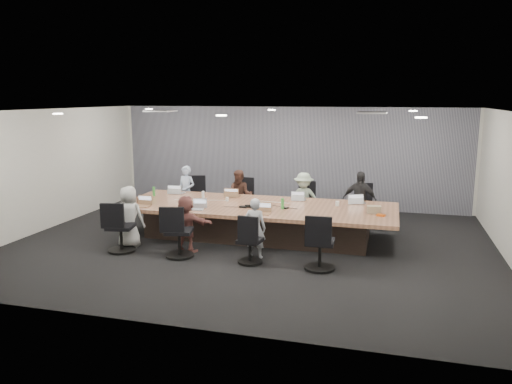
% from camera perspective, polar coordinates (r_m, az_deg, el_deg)
% --- Properties ---
extents(floor, '(10.00, 8.00, 0.00)m').
position_cam_1_polar(floor, '(10.67, -0.57, -5.94)').
color(floor, black).
rests_on(floor, ground).
extents(ceiling, '(10.00, 8.00, 0.00)m').
position_cam_1_polar(ceiling, '(10.21, -0.60, 9.27)').
color(ceiling, white).
rests_on(ceiling, wall_back).
extents(wall_back, '(10.00, 0.00, 2.80)m').
position_cam_1_polar(wall_back, '(14.20, 3.86, 4.03)').
color(wall_back, beige).
rests_on(wall_back, ground).
extents(wall_front, '(10.00, 0.00, 2.80)m').
position_cam_1_polar(wall_front, '(6.67, -10.08, -3.93)').
color(wall_front, beige).
rests_on(wall_front, ground).
extents(wall_left, '(0.00, 8.00, 2.80)m').
position_cam_1_polar(wall_left, '(12.65, -22.94, 2.36)').
color(wall_left, beige).
rests_on(wall_left, ground).
extents(curtain, '(9.80, 0.04, 2.80)m').
position_cam_1_polar(curtain, '(14.12, 3.80, 4.00)').
color(curtain, gray).
rests_on(curtain, ground).
extents(conference_table, '(6.00, 2.20, 0.74)m').
position_cam_1_polar(conference_table, '(11.02, 0.14, -3.22)').
color(conference_table, '#30241D').
rests_on(conference_table, ground).
extents(chair_0, '(0.71, 0.71, 0.83)m').
position_cam_1_polar(chair_0, '(13.31, -7.33, -0.79)').
color(chair_0, black).
rests_on(chair_0, ground).
extents(chair_1, '(0.63, 0.63, 0.84)m').
position_cam_1_polar(chair_1, '(12.83, -1.35, -1.12)').
color(chair_1, black).
rests_on(chair_1, ground).
extents(chair_2, '(0.55, 0.55, 0.79)m').
position_cam_1_polar(chair_2, '(12.48, 5.71, -1.62)').
color(chair_2, black).
rests_on(chair_2, ground).
extents(chair_3, '(0.68, 0.68, 0.82)m').
position_cam_1_polar(chair_3, '(12.33, 11.79, -1.89)').
color(chair_3, black).
rests_on(chair_3, ground).
extents(chair_4, '(0.69, 0.69, 0.86)m').
position_cam_1_polar(chair_4, '(10.40, -15.18, -4.30)').
color(chair_4, black).
rests_on(chair_4, ground).
extents(chair_5, '(0.70, 0.70, 0.87)m').
position_cam_1_polar(chair_5, '(9.83, -8.77, -4.91)').
color(chair_5, black).
rests_on(chair_5, ground).
extents(chair_6, '(0.54, 0.54, 0.73)m').
position_cam_1_polar(chair_6, '(9.37, -0.69, -6.02)').
color(chair_6, black).
rests_on(chair_6, ground).
extents(chair_7, '(0.61, 0.61, 0.87)m').
position_cam_1_polar(chair_7, '(9.09, 7.32, -6.17)').
color(chair_7, black).
rests_on(chair_7, ground).
extents(person_0, '(0.55, 0.42, 1.34)m').
position_cam_1_polar(person_0, '(12.94, -7.96, 0.02)').
color(person_0, '#ACC0DF').
rests_on(person_0, ground).
extents(laptop_0, '(0.36, 0.25, 0.02)m').
position_cam_1_polar(laptop_0, '(12.44, -8.96, -0.09)').
color(laptop_0, '#B2B2B7').
rests_on(laptop_0, conference_table).
extents(person_1, '(0.69, 0.58, 1.29)m').
position_cam_1_polar(person_1, '(12.45, -1.82, -0.42)').
color(person_1, '#472C23').
rests_on(person_1, ground).
extents(laptop_1, '(0.36, 0.25, 0.02)m').
position_cam_1_polar(laptop_1, '(11.92, -2.60, -0.44)').
color(laptop_1, '#8C6647').
rests_on(laptop_1, conference_table).
extents(person_2, '(0.84, 0.49, 1.29)m').
position_cam_1_polar(person_2, '(12.09, 5.45, -0.82)').
color(person_2, '#97AD96').
rests_on(person_2, ground).
extents(laptop_2, '(0.32, 0.23, 0.02)m').
position_cam_1_polar(laptop_2, '(11.54, 4.98, -0.85)').
color(laptop_2, '#B2B2B7').
rests_on(laptop_2, conference_table).
extents(person_3, '(0.84, 0.43, 1.38)m').
position_cam_1_polar(person_3, '(11.93, 11.73, -0.94)').
color(person_3, '#262527').
rests_on(person_3, ground).
extents(laptop_3, '(0.38, 0.30, 0.02)m').
position_cam_1_polar(laptop_3, '(11.38, 11.56, -1.20)').
color(laptop_3, '#B2B2B7').
rests_on(laptop_3, conference_table).
extents(person_4, '(0.65, 0.44, 1.28)m').
position_cam_1_polar(person_4, '(10.64, -14.29, -2.75)').
color(person_4, '#ACACAC').
rests_on(person_4, ground).
extents(laptop_4, '(0.34, 0.24, 0.02)m').
position_cam_1_polar(laptop_4, '(11.09, -12.92, -1.57)').
color(laptop_4, '#8C6647').
rests_on(laptop_4, conference_table).
extents(person_5, '(1.11, 0.50, 1.16)m').
position_cam_1_polar(person_5, '(10.10, -7.99, -3.61)').
color(person_5, brown).
rests_on(person_5, ground).
extents(laptop_5, '(0.33, 0.25, 0.02)m').
position_cam_1_polar(laptop_5, '(10.55, -6.84, -2.00)').
color(laptop_5, '#B2B2B7').
rests_on(laptop_5, conference_table).
extents(person_6, '(0.44, 0.30, 1.18)m').
position_cam_1_polar(person_6, '(9.63, -0.11, -4.14)').
color(person_6, '#A4A7B1').
rests_on(person_6, ground).
extents(laptop_6, '(0.32, 0.22, 0.02)m').
position_cam_1_polar(laptop_6, '(10.11, 0.72, -2.49)').
color(laptop_6, '#8C6647').
rests_on(laptop_6, conference_table).
extents(bottle_green_left, '(0.06, 0.06, 0.22)m').
position_cam_1_polar(bottle_green_left, '(12.16, -11.60, 0.07)').
color(bottle_green_left, green).
rests_on(bottle_green_left, conference_table).
extents(bottle_green_right, '(0.06, 0.06, 0.23)m').
position_cam_1_polar(bottle_green_right, '(10.56, 3.05, -1.33)').
color(bottle_green_right, green).
rests_on(bottle_green_right, conference_table).
extents(bottle_clear, '(0.08, 0.08, 0.21)m').
position_cam_1_polar(bottle_clear, '(11.50, -6.06, -0.42)').
color(bottle_clear, silver).
rests_on(bottle_clear, conference_table).
extents(cup_white_far, '(0.08, 0.08, 0.09)m').
position_cam_1_polar(cup_white_far, '(11.38, -3.32, -0.81)').
color(cup_white_far, white).
rests_on(cup_white_far, conference_table).
extents(cup_white_near, '(0.09, 0.09, 0.10)m').
position_cam_1_polar(cup_white_near, '(10.99, 9.28, -1.32)').
color(cup_white_near, white).
rests_on(cup_white_near, conference_table).
extents(mug_brown, '(0.10, 0.10, 0.10)m').
position_cam_1_polar(mug_brown, '(11.53, -13.23, -0.90)').
color(mug_brown, brown).
rests_on(mug_brown, conference_table).
extents(mic_left, '(0.18, 0.13, 0.03)m').
position_cam_1_polar(mic_left, '(10.69, -1.43, -1.71)').
color(mic_left, black).
rests_on(mic_left, conference_table).
extents(mic_right, '(0.16, 0.14, 0.03)m').
position_cam_1_polar(mic_right, '(10.63, 3.31, -1.81)').
color(mic_right, black).
rests_on(mic_right, conference_table).
extents(stapler, '(0.18, 0.10, 0.07)m').
position_cam_1_polar(stapler, '(10.68, -0.81, -1.63)').
color(stapler, black).
rests_on(stapler, conference_table).
extents(canvas_bag, '(0.30, 0.20, 0.15)m').
position_cam_1_polar(canvas_bag, '(10.46, 13.32, -1.96)').
color(canvas_bag, gray).
rests_on(canvas_bag, conference_table).
extents(snack_packet, '(0.18, 0.14, 0.04)m').
position_cam_1_polar(snack_packet, '(10.25, 14.09, -2.58)').
color(snack_packet, '#C84D0E').
rests_on(snack_packet, conference_table).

